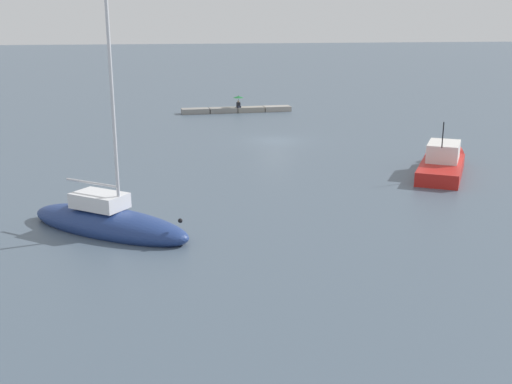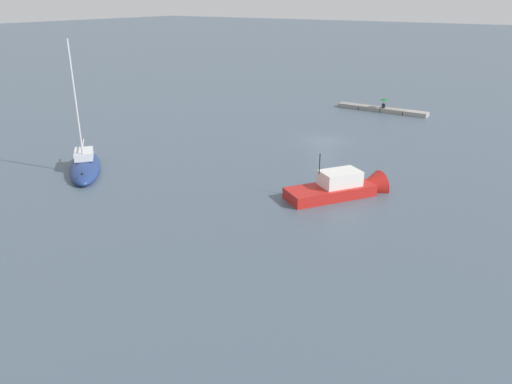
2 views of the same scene
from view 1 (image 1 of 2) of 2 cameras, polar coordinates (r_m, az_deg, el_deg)
name	(u,v)px [view 1 (image 1 of 2)]	position (r m, az deg, el deg)	size (l,w,h in m)	color
ground_plane	(276,141)	(49.02, 1.88, 4.82)	(500.00, 500.00, 0.00)	#475666
seawall_pier	(237,110)	(65.18, -1.83, 7.73)	(11.73, 1.46, 0.54)	gray
person_seated_dark_left	(239,105)	(65.03, -1.65, 8.18)	(0.41, 0.62, 0.73)	#1E2333
umbrella_open_green	(238,97)	(65.00, -1.67, 8.93)	(1.13, 1.13, 1.25)	black
sailboat_navy_near	(108,222)	(28.30, -13.75, -2.76)	(8.17, 7.52, 11.38)	navy
motorboat_red_mid	(443,164)	(40.49, 17.15, 2.52)	(6.34, 7.86, 4.40)	red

